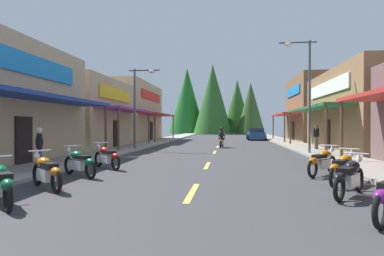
% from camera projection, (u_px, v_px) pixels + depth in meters
% --- Properties ---
extents(ground, '(10.37, 79.20, 0.10)m').
position_uv_depth(ground, '(217.00, 149.00, 24.42)').
color(ground, '#38383A').
extents(sidewalk_left, '(2.55, 79.20, 0.12)m').
position_uv_depth(sidewalk_left, '(133.00, 147.00, 25.17)').
color(sidewalk_left, '#9E9991').
rests_on(sidewalk_left, ground).
extents(sidewalk_right, '(2.55, 79.20, 0.12)m').
position_uv_depth(sidewalk_right, '(306.00, 148.00, 23.67)').
color(sidewalk_right, gray).
rests_on(sidewalk_right, ground).
extents(centerline_dashes, '(0.16, 54.38, 0.01)m').
position_uv_depth(centerline_dashes, '(219.00, 145.00, 28.62)').
color(centerline_dashes, '#E0C64C').
rests_on(centerline_dashes, ground).
extents(storefront_left_middle, '(7.80, 9.12, 5.24)m').
position_uv_depth(storefront_left_middle, '(79.00, 114.00, 25.22)').
color(storefront_left_middle, tan).
rests_on(storefront_left_middle, ground).
extents(storefront_left_far, '(8.67, 11.58, 6.33)m').
position_uv_depth(storefront_left_far, '(121.00, 112.00, 36.46)').
color(storefront_left_far, tan).
rests_on(storefront_left_far, ground).
extents(storefront_right_middle, '(9.12, 12.11, 5.53)m').
position_uv_depth(storefront_right_middle, '(383.00, 110.00, 22.17)').
color(storefront_right_middle, olive).
rests_on(storefront_right_middle, ground).
extents(storefront_right_far, '(8.71, 9.61, 6.84)m').
position_uv_depth(storefront_right_far, '(327.00, 109.00, 34.44)').
color(storefront_right_far, brown).
rests_on(storefront_right_far, ground).
extents(streetlamp_left, '(2.14, 0.30, 5.61)m').
position_uv_depth(streetlamp_left, '(140.00, 96.00, 22.42)').
color(streetlamp_left, '#474C51').
rests_on(streetlamp_left, ground).
extents(streetlamp_right, '(2.14, 0.30, 6.68)m').
position_uv_depth(streetlamp_right, '(304.00, 81.00, 19.01)').
color(streetlamp_right, '#474C51').
rests_on(streetlamp_right, ground).
extents(motorcycle_parked_right_1, '(1.32, 1.80, 1.04)m').
position_uv_depth(motorcycle_parked_right_1, '(349.00, 177.00, 7.85)').
color(motorcycle_parked_right_1, black).
rests_on(motorcycle_parked_right_1, ground).
extents(motorcycle_parked_right_2, '(1.34, 1.79, 1.04)m').
position_uv_depth(motorcycle_parked_right_2, '(343.00, 168.00, 9.45)').
color(motorcycle_parked_right_2, black).
rests_on(motorcycle_parked_right_2, ground).
extents(motorcycle_parked_right_3, '(1.43, 1.72, 1.04)m').
position_uv_depth(motorcycle_parked_right_3, '(322.00, 161.00, 11.16)').
color(motorcycle_parked_right_3, black).
rests_on(motorcycle_parked_right_3, ground).
extents(motorcycle_parked_left_1, '(1.60, 1.57, 1.04)m').
position_uv_depth(motorcycle_parked_left_1, '(2.00, 183.00, 7.00)').
color(motorcycle_parked_left_1, black).
rests_on(motorcycle_parked_left_1, ground).
extents(motorcycle_parked_left_2, '(1.68, 1.48, 1.04)m').
position_uv_depth(motorcycle_parked_left_2, '(46.00, 172.00, 8.74)').
color(motorcycle_parked_left_2, black).
rests_on(motorcycle_parked_left_2, ground).
extents(motorcycle_parked_left_3, '(1.76, 1.38, 1.04)m').
position_uv_depth(motorcycle_parked_left_3, '(80.00, 162.00, 10.88)').
color(motorcycle_parked_left_3, black).
rests_on(motorcycle_parked_left_3, ground).
extents(motorcycle_parked_left_4, '(1.65, 1.52, 1.04)m').
position_uv_depth(motorcycle_parked_left_4, '(107.00, 157.00, 12.87)').
color(motorcycle_parked_left_4, black).
rests_on(motorcycle_parked_left_4, ground).
extents(rider_cruising_lead, '(0.60, 2.14, 1.57)m').
position_uv_depth(rider_cruising_lead, '(222.00, 139.00, 25.09)').
color(rider_cruising_lead, black).
rests_on(rider_cruising_lead, ground).
extents(pedestrian_by_shop, '(0.44, 0.44, 1.65)m').
position_uv_depth(pedestrian_by_shop, '(39.00, 147.00, 11.79)').
color(pedestrian_by_shop, '#333F8C').
rests_on(pedestrian_by_shop, ground).
extents(pedestrian_browsing, '(0.46, 0.43, 1.77)m').
position_uv_depth(pedestrian_browsing, '(316.00, 135.00, 22.05)').
color(pedestrian_browsing, '#726659').
rests_on(pedestrian_browsing, ground).
extents(parked_car_curbside, '(2.07, 4.30, 1.40)m').
position_uv_depth(parked_car_curbside, '(256.00, 134.00, 37.92)').
color(parked_car_curbside, '#1E4C8C').
rests_on(parked_car_curbside, ground).
extents(treeline_backdrop, '(19.52, 11.75, 13.62)m').
position_uv_depth(treeline_backdrop, '(213.00, 102.00, 65.66)').
color(treeline_backdrop, '#1E6523').
rests_on(treeline_backdrop, ground).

